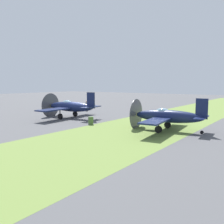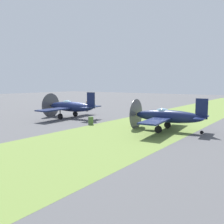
{
  "view_description": "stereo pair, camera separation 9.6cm",
  "coord_description": "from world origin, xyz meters",
  "px_view_note": "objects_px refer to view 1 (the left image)",
  "views": [
    {
      "loc": [
        -24.88,
        -22.86,
        4.74
      ],
      "look_at": [
        -0.99,
        -5.81,
        1.36
      ],
      "focal_mm": 40.53,
      "sensor_mm": 36.0,
      "label": 1
    },
    {
      "loc": [
        -24.83,
        -22.94,
        4.74
      ],
      "look_at": [
        -0.99,
        -5.81,
        1.36
      ],
      "focal_mm": 40.53,
      "sensor_mm": 36.0,
      "label": 2
    }
  ],
  "objects_px": {
    "airplane_lead": "(70,107)",
    "airplane_wingman": "(167,116)",
    "ground_crew_chief": "(87,105)",
    "fuel_drum": "(91,121)"
  },
  "relations": [
    {
      "from": "fuel_drum",
      "to": "ground_crew_chief",
      "type": "bearing_deg",
      "value": 43.12
    },
    {
      "from": "airplane_lead",
      "to": "airplane_wingman",
      "type": "xyz_separation_m",
      "value": [
        -1.06,
        -14.47,
        -0.1
      ]
    },
    {
      "from": "ground_crew_chief",
      "to": "airplane_wingman",
      "type": "bearing_deg",
      "value": 48.26
    },
    {
      "from": "airplane_lead",
      "to": "fuel_drum",
      "type": "xyz_separation_m",
      "value": [
        -2.57,
        -5.88,
        -1.1
      ]
    },
    {
      "from": "airplane_lead",
      "to": "ground_crew_chief",
      "type": "bearing_deg",
      "value": 21.95
    },
    {
      "from": "airplane_wingman",
      "to": "airplane_lead",
      "type": "bearing_deg",
      "value": 79.58
    },
    {
      "from": "airplane_lead",
      "to": "airplane_wingman",
      "type": "height_order",
      "value": "airplane_lead"
    },
    {
      "from": "airplane_wingman",
      "to": "fuel_drum",
      "type": "relative_size",
      "value": 10.87
    },
    {
      "from": "ground_crew_chief",
      "to": "fuel_drum",
      "type": "height_order",
      "value": "ground_crew_chief"
    },
    {
      "from": "fuel_drum",
      "to": "airplane_lead",
      "type": "bearing_deg",
      "value": 66.41
    }
  ]
}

